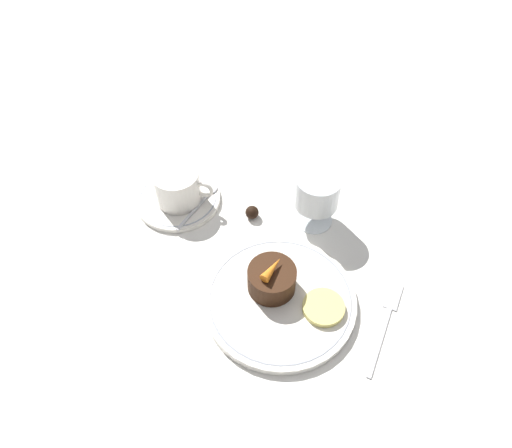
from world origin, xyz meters
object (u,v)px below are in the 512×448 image
object	(u,v)px
dinner_plate	(282,301)
coffee_cup	(177,186)
wine_glass	(317,194)
dessert_cake	(272,279)
fork	(387,317)

from	to	relation	value
dinner_plate	coffee_cup	distance (m)	0.29
coffee_cup	wine_glass	bearing A→B (deg)	2.67
dinner_plate	dessert_cake	bearing A→B (deg)	138.66
dessert_cake	dinner_plate	bearing A→B (deg)	-41.34
dinner_plate	wine_glass	size ratio (longest dim) A/B	2.28
wine_glass	fork	world-z (taller)	wine_glass
dinner_plate	dessert_cake	world-z (taller)	dessert_cake
wine_glass	fork	bearing A→B (deg)	-50.55
wine_glass	fork	size ratio (longest dim) A/B	0.62
dinner_plate	dessert_cake	distance (m)	0.04
wine_glass	dessert_cake	size ratio (longest dim) A/B	1.38
coffee_cup	dinner_plate	bearing A→B (deg)	-37.10
wine_glass	coffee_cup	bearing A→B (deg)	-177.33
fork	dessert_cake	bearing A→B (deg)	177.61
dinner_plate	fork	distance (m)	0.17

